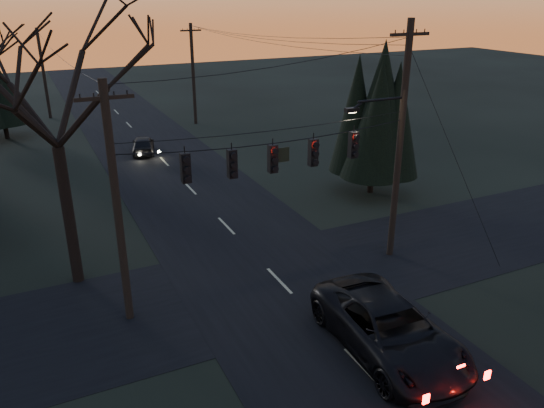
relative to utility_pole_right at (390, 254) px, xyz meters
name	(u,v)px	position (x,y,z in m)	size (l,w,h in m)	color
main_road	(201,200)	(-5.50, 10.00, 0.01)	(8.00, 120.00, 0.02)	black
cross_road	(279,281)	(-5.50, 0.00, 0.01)	(60.00, 7.00, 0.02)	black
utility_pole_right	(390,254)	(0.00, 0.00, 0.00)	(5.00, 0.30, 10.00)	black
utility_pole_left	(130,317)	(-11.50, 0.00, 0.00)	(1.80, 0.30, 8.50)	black
utility_pole_far_r	(196,124)	(0.00, 28.00, 0.00)	(1.80, 0.30, 8.50)	black
utility_pole_far_l	(51,118)	(-11.50, 36.00, 0.00)	(0.30, 0.30, 8.00)	black
span_signal_assembly	(274,157)	(-5.74, 0.00, 5.28)	(11.50, 0.44, 1.55)	black
bare_tree_left	(48,85)	(-12.85, 3.57, 7.85)	(9.00, 9.00, 11.23)	black
evergreen_right	(376,107)	(3.86, 6.97, 5.00)	(3.85, 3.85, 8.82)	black
evergreen_dist	(0,97)	(-15.21, 29.59, 3.31)	(3.90, 3.90, 5.44)	black
suv_near	(389,329)	(-4.33, -5.56, 0.86)	(2.86, 6.19, 1.72)	black
sedan_oncoming_a	(143,145)	(-6.30, 20.65, 0.63)	(1.49, 3.70, 1.26)	black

